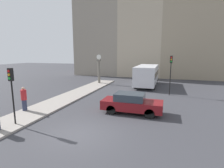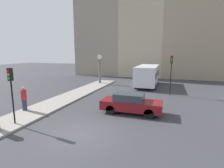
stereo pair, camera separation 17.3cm
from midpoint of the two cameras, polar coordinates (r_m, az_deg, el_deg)
name	(u,v)px [view 1 (the left image)]	position (r m, az deg, el deg)	size (l,w,h in m)	color
ground_plane	(80,134)	(10.14, -11.03, -15.74)	(120.00, 120.00, 0.00)	#38383D
sidewalk_corner	(75,94)	(19.04, -12.27, -3.36)	(2.62, 20.10, 0.12)	gray
building_row	(142,32)	(34.57, 9.73, 16.50)	(27.43, 5.00, 18.60)	gray
sedan_car	(131,103)	(13.02, 5.98, -6.21)	(4.40, 1.73, 1.49)	maroon
bus_distant	(147,74)	(24.09, 11.11, 3.07)	(2.59, 7.35, 2.74)	silver
traffic_light_near	(11,84)	(11.88, -30.35, -0.07)	(0.26, 0.24, 3.41)	black
traffic_light_far	(171,67)	(19.12, 18.41, 5.18)	(0.26, 0.24, 4.14)	black
street_clock	(99,69)	(25.40, -4.46, 4.76)	(0.76, 0.46, 4.13)	#666056
pedestrian_red_top	(24,99)	(14.69, -27.10, -4.34)	(0.40, 0.40, 1.80)	#2D334C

